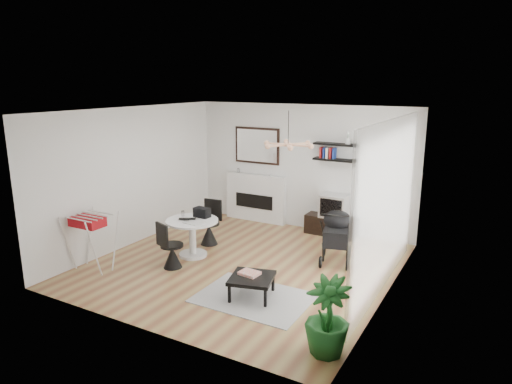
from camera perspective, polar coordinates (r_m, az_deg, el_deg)
The scene contains 25 objects.
floor at distance 8.20m, azimuth -1.61°, elevation -9.06°, with size 5.00×5.00×0.00m, color brown.
ceiling at distance 7.57m, azimuth -1.75°, elevation 10.14°, with size 5.00×5.00×0.00m, color white.
wall_back at distance 9.96m, azimuth 5.73°, elevation 3.10°, with size 5.00×5.00×0.00m, color white.
wall_left at distance 9.28m, azimuth -15.06°, elevation 1.92°, with size 5.00×5.00×0.00m, color white.
wall_right at distance 6.88m, azimuth 16.53°, elevation -2.23°, with size 5.00×5.00×0.00m, color white.
sheer_curtain at distance 7.08m, azimuth 16.11°, elevation -1.73°, with size 0.04×3.60×2.60m, color white.
fireplace at distance 10.50m, azimuth -0.03°, elevation 0.02°, with size 1.50×0.17×2.16m.
shelf_lower at distance 9.51m, azimuth 9.85°, elevation 4.00°, with size 0.90×0.25×0.04m, color black.
shelf_upper at distance 9.46m, azimuth 9.93°, elevation 5.91°, with size 0.90×0.25×0.04m, color black.
pendant_lamp at distance 7.56m, azimuth 4.04°, elevation 5.92°, with size 0.90×0.90×0.10m, color tan, non-canonical shape.
tv_console at distance 9.77m, azimuth 9.38°, elevation -4.16°, with size 1.09×0.38×0.41m, color black.
crt_tv at distance 9.63m, azimuth 9.80°, elevation -1.70°, with size 0.55×0.48×0.48m.
dining_table at distance 8.50m, azimuth -7.96°, elevation -5.00°, with size 0.96×0.96×0.70m.
laptop at distance 8.40m, azimuth -8.64°, elevation -3.47°, with size 0.31×0.20×0.02m, color black.
black_bag at distance 8.56m, azimuth -6.76°, elevation -2.55°, with size 0.30×0.18×0.18m, color black.
newspaper at distance 8.25m, azimuth -7.64°, elevation -3.80°, with size 0.35×0.29×0.01m, color silver.
drinking_glass at distance 8.68m, azimuth -9.13°, elevation -2.67°, with size 0.06×0.06×0.10m, color white.
chair_far at distance 9.14m, azimuth -5.84°, elevation -4.81°, with size 0.42×0.44×0.88m.
chair_near at distance 8.10m, azimuth -10.53°, elevation -7.55°, with size 0.44×0.45×0.84m.
drying_rack at distance 8.30m, azimuth -19.84°, elevation -5.78°, with size 0.67×0.62×0.98m.
stroller at distance 8.31m, azimuth 10.00°, elevation -5.69°, with size 0.71×0.92×1.03m.
rug at distance 7.02m, azimuth -0.29°, elevation -13.07°, with size 1.66×1.20×0.01m, color gray.
coffee_table at distance 6.93m, azimuth -0.53°, elevation -10.79°, with size 0.77×0.77×0.32m.
magazines at distance 6.97m, azimuth -0.83°, elevation -10.11°, with size 0.29×0.23×0.04m, color #DF5237.
potted_plant at distance 5.61m, azimuth 8.92°, elevation -15.13°, with size 0.54×0.54×0.96m, color #17501B.
Camera 1 is at (3.88, -6.48, 3.17)m, focal length 32.00 mm.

